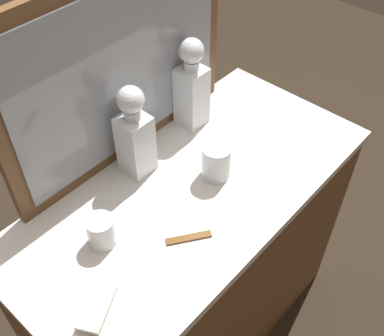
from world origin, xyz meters
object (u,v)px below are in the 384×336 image
object	(u,v)px
crystal_tumbler_right	(101,232)
tortoiseshell_comb	(189,238)
crystal_decanter_front	(192,91)
crystal_tumbler_rear	(216,163)
silver_brush_center	(98,305)
crystal_decanter_right	(135,139)

from	to	relation	value
crystal_tumbler_right	tortoiseshell_comb	xyz separation A→B (m)	(0.16, -0.16, -0.04)
crystal_decanter_front	tortoiseshell_comb	world-z (taller)	crystal_decanter_front
crystal_decanter_front	tortoiseshell_comb	distance (m)	0.49
crystal_decanter_front	crystal_tumbler_rear	xyz separation A→B (m)	(-0.13, -0.22, -0.07)
crystal_decanter_front	crystal_tumbler_right	bearing A→B (deg)	-163.78
silver_brush_center	crystal_decanter_right	bearing A→B (deg)	34.55
silver_brush_center	tortoiseshell_comb	distance (m)	0.29
crystal_decanter_front	silver_brush_center	distance (m)	0.72
crystal_decanter_front	crystal_tumbler_rear	world-z (taller)	crystal_decanter_front
crystal_decanter_right	crystal_decanter_front	bearing A→B (deg)	5.28
crystal_tumbler_rear	tortoiseshell_comb	xyz separation A→B (m)	(-0.23, -0.10, -0.05)
crystal_tumbler_right	crystal_decanter_right	bearing A→B (deg)	26.90
crystal_tumbler_rear	tortoiseshell_comb	bearing A→B (deg)	-157.00
crystal_decanter_front	crystal_tumbler_rear	bearing A→B (deg)	-121.92
crystal_decanter_front	crystal_decanter_right	xyz separation A→B (m)	(-0.27, -0.02, -0.01)
crystal_tumbler_right	tortoiseshell_comb	size ratio (longest dim) A/B	0.78
crystal_decanter_front	crystal_decanter_right	size ratio (longest dim) A/B	1.04
crystal_decanter_front	crystal_decanter_right	world-z (taller)	crystal_decanter_front
crystal_decanter_right	crystal_tumbler_right	distance (m)	0.29
crystal_decanter_right	tortoiseshell_comb	size ratio (longest dim) A/B	2.65
tortoiseshell_comb	crystal_tumbler_right	bearing A→B (deg)	133.87
crystal_decanter_right	tortoiseshell_comb	world-z (taller)	crystal_decanter_right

